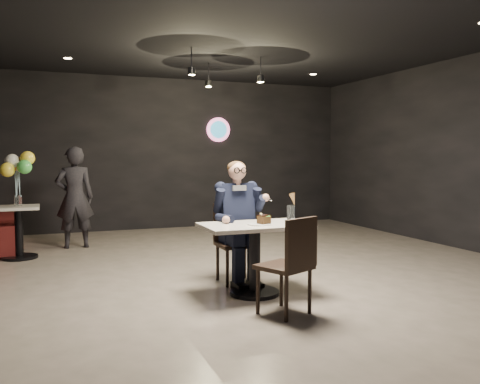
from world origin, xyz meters
name	(u,v)px	position (x,y,z in m)	size (l,w,h in m)	color
floor	(273,275)	(0.00, 0.00, 0.00)	(9.00, 9.00, 0.00)	gray
wall_sign	(218,130)	(0.80, 4.47, 2.00)	(0.50, 0.06, 0.50)	pink
pendant_lights	(220,64)	(0.00, 2.00, 2.88)	(1.40, 1.20, 0.36)	black
main_table	(255,259)	(-0.55, -0.71, 0.38)	(1.10, 0.70, 0.75)	silver
chair_far	(236,243)	(-0.55, -0.16, 0.46)	(0.42, 0.46, 0.92)	black
chair_near	(284,265)	(-0.55, -1.40, 0.46)	(0.42, 0.46, 0.92)	black
seated_man	(236,221)	(-0.55, -0.16, 0.72)	(0.60, 0.80, 1.44)	black
dessert_plate	(259,224)	(-0.53, -0.79, 0.76)	(0.24, 0.24, 0.01)	white
cake_slice	(264,220)	(-0.48, -0.80, 0.80)	(0.12, 0.09, 0.08)	black
mint_leaf	(267,216)	(-0.46, -0.83, 0.84)	(0.07, 0.04, 0.01)	green
sundae_glass	(291,214)	(-0.16, -0.78, 0.84)	(0.08, 0.08, 0.19)	silver
wafer_cone	(293,200)	(-0.12, -0.75, 1.00)	(0.07, 0.07, 0.13)	#BB814D
booth_bench	(1,216)	(-3.25, 3.23, 0.51)	(0.51, 2.05, 1.02)	#48100F
side_table	(19,234)	(-2.95, 2.23, 0.35)	(0.56, 0.56, 0.71)	silver
balloon_vase	(18,201)	(-2.95, 2.23, 0.83)	(0.10, 0.10, 0.16)	silver
balloon_bunch	(17,174)	(-2.95, 2.23, 1.20)	(0.37, 0.37, 0.61)	yellow
passerby	(75,197)	(-2.15, 2.84, 0.80)	(0.59, 0.38, 1.61)	black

